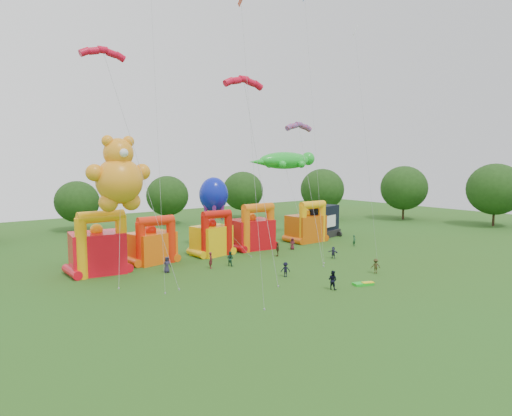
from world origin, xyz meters
TOP-DOWN VIEW (x-y plane):
  - ground at (0.00, 0.00)m, footprint 160.00×160.00m
  - tree_ring at (-1.21, 0.63)m, footprint 126.14×128.27m
  - bouncy_castle_0 at (-15.73, 26.10)m, footprint 6.25×5.30m
  - bouncy_castle_1 at (-8.62, 27.47)m, footprint 5.90×5.12m
  - bouncy_castle_2 at (-0.27, 26.76)m, footprint 5.35×4.64m
  - bouncy_castle_3 at (6.55, 26.89)m, footprint 6.10×5.14m
  - bouncy_castle_4 at (16.82, 26.43)m, footprint 5.30×4.27m
  - stage_trailer at (21.26, 27.92)m, footprint 8.58×4.88m
  - teddy_bear_kite at (-15.03, 20.93)m, footprint 6.74×5.15m
  - gecko_kite at (16.50, 30.36)m, footprint 13.47×8.31m
  - octopus_kite at (3.28, 31.27)m, footprint 4.23×11.75m
  - parafoil_kites at (-8.51, 16.61)m, footprint 28.73×11.64m
  - diamond_kites at (0.53, 13.81)m, footprint 28.04×15.99m
  - folded_kite_bundle at (4.07, 4.77)m, footprint 2.22×1.60m
  - spectator_0 at (-9.53, 21.64)m, footprint 0.91×0.61m
  - spectator_1 at (-4.52, 20.33)m, footprint 0.79×0.85m
  - spectator_2 at (-2.04, 19.98)m, footprint 1.01×1.09m
  - spectator_3 at (-0.11, 12.09)m, footprint 1.20×1.06m
  - spectator_4 at (6.14, 20.83)m, footprint 1.06×1.06m
  - spectator_5 at (11.00, 15.43)m, footprint 0.84×1.48m
  - spectator_6 at (10.68, 22.96)m, footprint 0.95×0.81m
  - spectator_7 at (19.73, 19.38)m, footprint 0.69×0.56m
  - spectator_8 at (0.37, 5.59)m, footprint 0.93×1.08m
  - spectator_9 at (8.98, 7.12)m, footprint 1.24×1.12m

SIDE VIEW (x-z plane):
  - ground at x=0.00m, z-range 0.00..0.00m
  - folded_kite_bundle at x=4.07m, z-range -0.02..0.29m
  - spectator_5 at x=11.00m, z-range 0.00..1.52m
  - spectator_3 at x=-0.11m, z-range 0.00..1.62m
  - spectator_7 at x=19.73m, z-range 0.00..1.64m
  - spectator_6 at x=10.68m, z-range 0.00..1.66m
  - spectator_9 at x=8.98m, z-range 0.00..1.67m
  - spectator_2 at x=-2.04m, z-range 0.00..1.79m
  - spectator_4 at x=6.14m, z-range 0.00..1.81m
  - spectator_0 at x=-9.53m, z-range 0.00..1.82m
  - spectator_8 at x=0.37m, z-range 0.00..1.90m
  - spectator_1 at x=-4.52m, z-range 0.00..1.95m
  - bouncy_castle_1 at x=-8.62m, z-range -0.71..5.23m
  - bouncy_castle_2 at x=-0.27m, z-range -0.72..5.40m
  - bouncy_castle_4 at x=16.82m, z-range -0.78..5.67m
  - stage_trailer at x=21.26m, z-range -0.10..5.10m
  - bouncy_castle_3 at x=6.55m, z-range -0.81..5.84m
  - bouncy_castle_0 at x=-15.73m, z-range -0.88..6.33m
  - tree_ring at x=-1.21m, z-range 0.22..12.30m
  - octopus_kite at x=3.28m, z-range 1.30..11.58m
  - teddy_bear_kite at x=-15.03m, z-range 2.07..17.36m
  - gecko_kite at x=16.50m, z-range 3.09..17.21m
  - parafoil_kites at x=-8.51m, z-range -1.09..23.24m
  - diamond_kites at x=0.53m, z-range -2.08..32.17m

